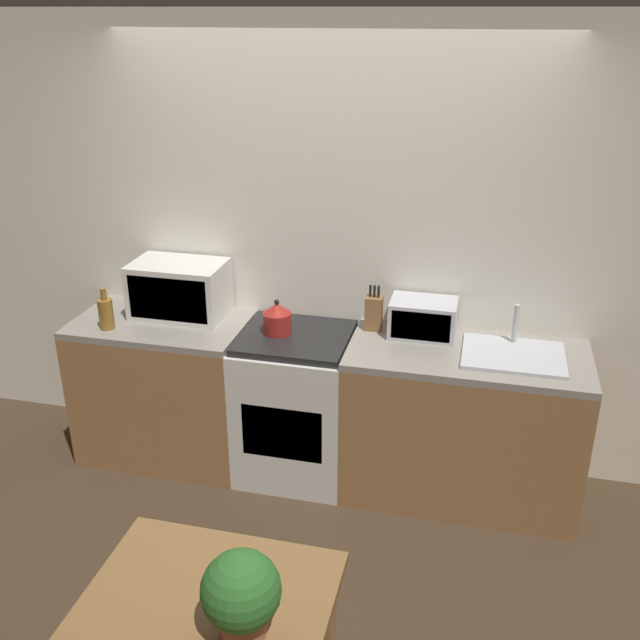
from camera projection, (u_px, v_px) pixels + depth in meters
The scene contains 13 objects.
ground_plane at pixel (293, 534), 3.83m from camera, with size 16.00×16.00×0.00m, color #3D2D1E.
wall_back at pixel (333, 251), 4.14m from camera, with size 10.00×0.06×2.60m.
counter_left_run at pixel (167, 387), 4.39m from camera, with size 1.02×0.62×0.90m.
counter_right_run at pixel (462, 424), 4.00m from camera, with size 1.29×0.62×0.90m.
stove_range at pixel (296, 404), 4.21m from camera, with size 0.64×0.62×0.90m.
kettle at pixel (277, 318), 4.02m from camera, with size 0.16×0.16×0.20m.
microwave at pixel (179, 289), 4.22m from camera, with size 0.54×0.35×0.33m.
bottle at pixel (106, 313), 4.07m from camera, with size 0.08×0.08×0.25m.
knife_block at pixel (374, 313), 4.06m from camera, with size 0.09×0.08×0.27m.
toaster_oven at pixel (423, 318), 3.98m from camera, with size 0.37×0.25×0.21m.
sink_basin at pixel (513, 354), 3.77m from camera, with size 0.53×0.42×0.24m.
dining_table at pixel (205, 629), 2.43m from camera, with size 0.85×0.73×0.76m.
potted_plant at pixel (241, 593), 2.21m from camera, with size 0.26×0.26×0.31m.
Camera 1 is at (0.86, -2.92, 2.60)m, focal length 40.00 mm.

